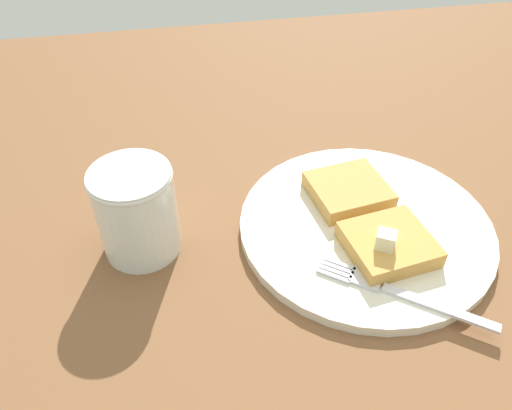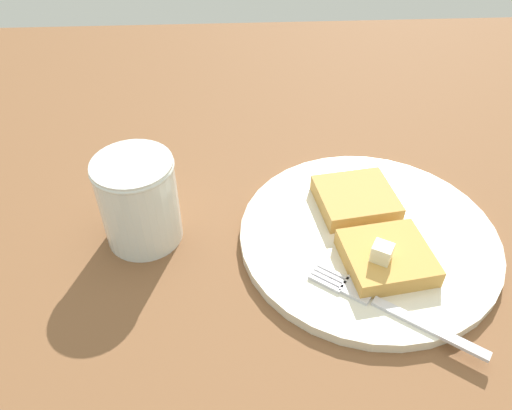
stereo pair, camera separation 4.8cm
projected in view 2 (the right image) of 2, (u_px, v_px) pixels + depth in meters
table_surface at (430, 303)px, 46.25cm from camera, size 127.71×127.71×2.28cm
plate at (368, 236)px, 50.24cm from camera, size 25.83×25.83×1.11cm
toast_slice_left at (387, 257)px, 46.23cm from camera, size 8.32×8.74×1.82cm
toast_slice_middle at (355, 199)px, 52.38cm from camera, size 8.32×8.74×1.82cm
butter_pat_primary at (382, 252)px, 44.29cm from camera, size 2.21×2.27×1.72cm
fork at (383, 305)px, 43.08cm from camera, size 10.83×13.60×0.36cm
syrup_jar at (140, 204)px, 48.36cm from camera, size 7.77×7.77×9.30cm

